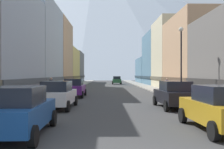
{
  "coord_description": "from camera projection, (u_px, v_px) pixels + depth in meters",
  "views": [
    {
      "loc": [
        -0.62,
        -5.71,
        2.21
      ],
      "look_at": [
        0.03,
        26.87,
        2.19
      ],
      "focal_mm": 41.8,
      "sensor_mm": 36.0,
      "label": 1
    }
  ],
  "objects": [
    {
      "name": "sidewalk_left",
      "position": [
        71.0,
        88.0,
        40.59
      ],
      "size": [
        2.5,
        100.0,
        0.15
      ],
      "primitive_type": "cube",
      "color": "gray",
      "rests_on": "ground"
    },
    {
      "name": "sidewalk_right",
      "position": [
        151.0,
        88.0,
        40.84
      ],
      "size": [
        2.5,
        100.0,
        0.15
      ],
      "primitive_type": "cube",
      "color": "gray",
      "rests_on": "ground"
    },
    {
      "name": "storefront_left_2",
      "position": [
        24.0,
        48.0,
        35.0
      ],
      "size": [
        8.74,
        11.85,
        11.82
      ],
      "color": "#99A5B2",
      "rests_on": "ground"
    },
    {
      "name": "storefront_left_3",
      "position": [
        44.0,
        55.0,
        46.97
      ],
      "size": [
        9.1,
        11.56,
        11.88
      ],
      "color": "tan",
      "rests_on": "ground"
    },
    {
      "name": "storefront_left_4",
      "position": [
        61.0,
        67.0,
        59.67
      ],
      "size": [
        7.38,
        13.41,
        8.04
      ],
      "color": "#D8B259",
      "rests_on": "ground"
    },
    {
      "name": "storefront_left_5",
      "position": [
        65.0,
        68.0,
        72.78
      ],
      "size": [
        9.94,
        12.32,
        8.38
      ],
      "color": "#66605B",
      "rests_on": "ground"
    },
    {
      "name": "storefront_right_2",
      "position": [
        197.0,
        56.0,
        32.2
      ],
      "size": [
        6.34,
        11.84,
        9.35
      ],
      "color": "tan",
      "rests_on": "ground"
    },
    {
      "name": "storefront_right_3",
      "position": [
        184.0,
        55.0,
        43.07
      ],
      "size": [
        9.48,
        9.66,
        11.16
      ],
      "color": "beige",
      "rests_on": "ground"
    },
    {
      "name": "storefront_right_4",
      "position": [
        167.0,
        60.0,
        54.24
      ],
      "size": [
        9.08,
        12.42,
        10.68
      ],
      "color": "slate",
      "rests_on": "ground"
    },
    {
      "name": "storefront_right_5",
      "position": [
        153.0,
        71.0,
        67.64
      ],
      "size": [
        8.17,
        13.63,
        6.39
      ],
      "color": "slate",
      "rests_on": "ground"
    },
    {
      "name": "car_left_0",
      "position": [
        19.0,
        111.0,
        9.4
      ],
      "size": [
        2.16,
        4.44,
        1.78
      ],
      "color": "#19478C",
      "rests_on": "ground"
    },
    {
      "name": "car_left_1",
      "position": [
        58.0,
        95.0,
        16.83
      ],
      "size": [
        2.15,
        4.44,
        1.78
      ],
      "color": "silver",
      "rests_on": "ground"
    },
    {
      "name": "car_left_2",
      "position": [
        74.0,
        88.0,
        25.48
      ],
      "size": [
        2.07,
        4.41,
        1.78
      ],
      "color": "#591E72",
      "rests_on": "ground"
    },
    {
      "name": "car_right_0",
      "position": [
        219.0,
        108.0,
        10.22
      ],
      "size": [
        2.14,
        4.43,
        1.78
      ],
      "color": "#B28419",
      "rests_on": "ground"
    },
    {
      "name": "car_right_1",
      "position": [
        174.0,
        94.0,
        17.03
      ],
      "size": [
        2.14,
        4.44,
        1.78
      ],
      "color": "black",
      "rests_on": "ground"
    },
    {
      "name": "car_driving_0",
      "position": [
        117.0,
        80.0,
        58.53
      ],
      "size": [
        2.06,
        4.4,
        1.78
      ],
      "color": "#265933",
      "rests_on": "ground"
    },
    {
      "name": "potted_plant_0",
      "position": [
        224.0,
        98.0,
        16.87
      ],
      "size": [
        0.65,
        0.65,
        0.92
      ],
      "color": "brown",
      "rests_on": "sidewalk_right"
    },
    {
      "name": "pedestrian_1",
      "position": [
        167.0,
        86.0,
        29.65
      ],
      "size": [
        0.36,
        0.36,
        1.62
      ],
      "color": "navy",
      "rests_on": "sidewalk_right"
    },
    {
      "name": "pedestrian_2",
      "position": [
        51.0,
        87.0,
        26.32
      ],
      "size": [
        0.36,
        0.36,
        1.76
      ],
      "color": "#333338",
      "rests_on": "sidewalk_left"
    },
    {
      "name": "streetlamp_right",
      "position": [
        181.0,
        52.0,
        20.87
      ],
      "size": [
        0.36,
        0.36,
        5.86
      ],
      "color": "black",
      "rests_on": "sidewalk_right"
    },
    {
      "name": "mountain_backdrop",
      "position": [
        97.0,
        12.0,
        265.4
      ],
      "size": [
        347.02,
        347.02,
        131.34
      ],
      "primitive_type": "cone",
      "color": "silver",
      "rests_on": "ground"
    }
  ]
}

